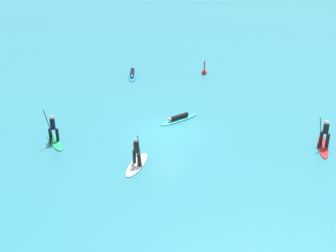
{
  "coord_description": "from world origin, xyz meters",
  "views": [
    {
      "loc": [
        15.87,
        -23.04,
        14.7
      ],
      "look_at": [
        0.0,
        0.0,
        0.5
      ],
      "focal_mm": 52.13,
      "sensor_mm": 36.0,
      "label": 1
    }
  ],
  "objects_px": {
    "surfer_on_white_board": "(137,159)",
    "surfer_on_blue_board": "(132,74)",
    "surfer_on_red_board": "(324,140)",
    "surfer_on_teal_board": "(179,118)",
    "marker_buoy": "(204,72)",
    "surfer_on_green_board": "(54,135)"
  },
  "relations": [
    {
      "from": "surfer_on_teal_board",
      "to": "marker_buoy",
      "type": "bearing_deg",
      "value": -140.19
    },
    {
      "from": "surfer_on_red_board",
      "to": "surfer_on_white_board",
      "type": "relative_size",
      "value": 1.04
    },
    {
      "from": "surfer_on_green_board",
      "to": "marker_buoy",
      "type": "height_order",
      "value": "surfer_on_green_board"
    },
    {
      "from": "surfer_on_green_board",
      "to": "surfer_on_white_board",
      "type": "bearing_deg",
      "value": 35.24
    },
    {
      "from": "surfer_on_teal_board",
      "to": "marker_buoy",
      "type": "xyz_separation_m",
      "value": [
        -3.13,
        8.67,
        0.02
      ]
    },
    {
      "from": "surfer_on_red_board",
      "to": "surfer_on_white_board",
      "type": "xyz_separation_m",
      "value": [
        -8.1,
        -8.18,
        -0.09
      ]
    },
    {
      "from": "surfer_on_green_board",
      "to": "surfer_on_teal_board",
      "type": "bearing_deg",
      "value": 84.32
    },
    {
      "from": "surfer_on_green_board",
      "to": "surfer_on_red_board",
      "type": "xyz_separation_m",
      "value": [
        14.1,
        8.87,
        0.0
      ]
    },
    {
      "from": "surfer_on_green_board",
      "to": "surfer_on_blue_board",
      "type": "bearing_deg",
      "value": 133.39
    },
    {
      "from": "surfer_on_white_board",
      "to": "surfer_on_blue_board",
      "type": "relative_size",
      "value": 1.01
    },
    {
      "from": "surfer_on_blue_board",
      "to": "marker_buoy",
      "type": "bearing_deg",
      "value": 91.95
    },
    {
      "from": "marker_buoy",
      "to": "surfer_on_red_board",
      "type": "bearing_deg",
      "value": -28.34
    },
    {
      "from": "surfer_on_red_board",
      "to": "surfer_on_blue_board",
      "type": "xyz_separation_m",
      "value": [
        -17.22,
        2.96,
        -0.34
      ]
    },
    {
      "from": "surfer_on_white_board",
      "to": "marker_buoy",
      "type": "xyz_separation_m",
      "value": [
        -4.39,
        14.91,
        -0.23
      ]
    },
    {
      "from": "surfer_on_white_board",
      "to": "surfer_on_blue_board",
      "type": "bearing_deg",
      "value": -156.91
    },
    {
      "from": "surfer_on_white_board",
      "to": "marker_buoy",
      "type": "height_order",
      "value": "surfer_on_white_board"
    },
    {
      "from": "surfer_on_teal_board",
      "to": "surfer_on_red_board",
      "type": "bearing_deg",
      "value": 121.6
    },
    {
      "from": "surfer_on_white_board",
      "to": "surfer_on_teal_board",
      "type": "distance_m",
      "value": 6.38
    },
    {
      "from": "surfer_on_white_board",
      "to": "surfer_on_blue_board",
      "type": "distance_m",
      "value": 14.39
    },
    {
      "from": "surfer_on_teal_board",
      "to": "marker_buoy",
      "type": "height_order",
      "value": "marker_buoy"
    },
    {
      "from": "surfer_on_red_board",
      "to": "surfer_on_green_board",
      "type": "bearing_deg",
      "value": -80.72
    },
    {
      "from": "surfer_on_green_board",
      "to": "surfer_on_red_board",
      "type": "height_order",
      "value": "surfer_on_green_board"
    }
  ]
}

